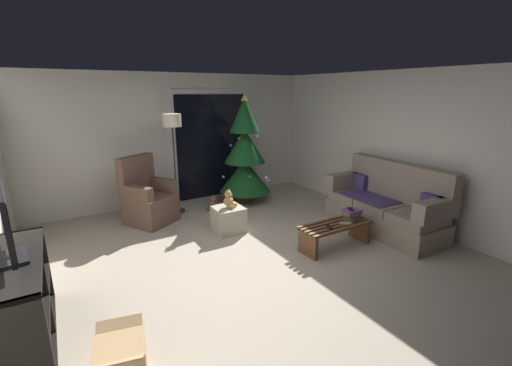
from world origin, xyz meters
name	(u,v)px	position (x,y,z in m)	size (l,w,h in m)	color
ground_plane	(257,261)	(0.00, 0.00, 0.00)	(7.00, 7.00, 0.00)	#B2A38E
wall_back	(177,139)	(0.00, 3.06, 1.25)	(5.72, 0.12, 2.50)	silver
wall_right	(407,149)	(2.86, 0.00, 1.25)	(0.12, 6.00, 2.50)	silver
patio_door_frame	(211,144)	(0.70, 2.99, 1.10)	(1.60, 0.02, 2.20)	silver
patio_door_glass	(212,147)	(0.70, 2.97, 1.05)	(1.50, 0.02, 2.10)	black
couch	(386,206)	(2.32, -0.13, 0.40)	(0.86, 1.97, 1.08)	gray
coffee_table	(335,231)	(1.16, -0.21, 0.25)	(1.10, 0.40, 0.36)	brown
remote_black	(330,227)	(0.98, -0.28, 0.38)	(0.04, 0.16, 0.02)	black
remote_silver	(345,223)	(1.26, -0.29, 0.38)	(0.04, 0.16, 0.02)	#ADADB2
book_stack	(352,214)	(1.47, -0.21, 0.44)	(0.26, 0.21, 0.15)	#337042
cell_phone	(351,209)	(1.46, -0.19, 0.52)	(0.07, 0.14, 0.01)	black
christmas_tree	(245,156)	(1.09, 2.27, 0.93)	(1.01, 1.01, 2.11)	#4C1E19
armchair	(148,199)	(-0.86, 2.14, 0.40)	(0.94, 0.94, 1.13)	brown
floor_lamp	(172,130)	(-0.28, 2.39, 1.51)	(0.32, 0.32, 1.78)	#2D2D30
media_shelf	(18,309)	(-2.53, -0.27, 0.39)	(0.40, 1.40, 0.82)	black
television	(7,224)	(-2.50, -0.22, 1.13)	(0.24, 0.84, 0.61)	black
ottoman	(229,219)	(0.12, 1.08, 0.20)	(0.44, 0.44, 0.40)	#B2A893
teddy_bear_honey	(229,200)	(0.13, 1.07, 0.52)	(0.21, 0.22, 0.29)	tan
teddy_bear_chestnut_by_tree	(213,204)	(0.31, 2.13, 0.12)	(0.21, 0.22, 0.29)	brown
cardboard_box_open_near_shelf	(121,363)	(-1.87, -1.11, 0.18)	(0.45, 0.58, 0.41)	tan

